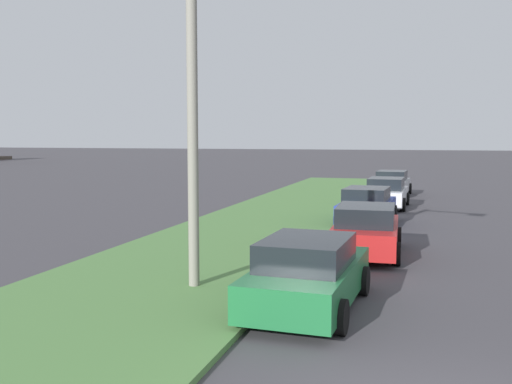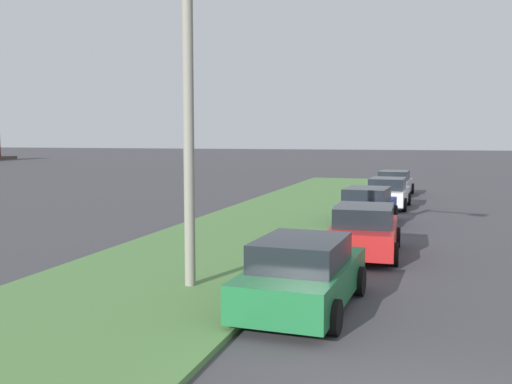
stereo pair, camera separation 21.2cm
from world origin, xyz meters
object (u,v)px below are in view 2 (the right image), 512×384
(parked_car_green, at_px, (303,274))
(parked_car_white, at_px, (388,193))
(parked_car_red, at_px, (364,231))
(parked_car_silver, at_px, (394,183))
(streetlight, at_px, (201,93))
(parked_car_blue, at_px, (367,206))

(parked_car_green, xyz_separation_m, parked_car_white, (17.61, -0.39, 0.00))
(parked_car_red, height_order, parked_car_silver, same)
(parked_car_red, xyz_separation_m, parked_car_silver, (17.91, 0.24, 0.00))
(parked_car_white, bearing_deg, streetlight, 172.53)
(parked_car_silver, bearing_deg, parked_car_green, -177.69)
(parked_car_green, height_order, parked_car_blue, same)
(parked_car_blue, xyz_separation_m, parked_car_silver, (11.87, -0.31, 0.00))
(parked_car_green, relative_size, parked_car_silver, 1.00)
(parked_car_blue, relative_size, streetlight, 0.59)
(parked_car_white, bearing_deg, parked_car_red, -177.29)
(parked_car_blue, height_order, streetlight, streetlight)
(parked_car_blue, distance_m, streetlight, 12.11)
(parked_car_green, bearing_deg, parked_car_blue, 2.45)
(parked_car_green, xyz_separation_m, parked_car_silver, (23.73, -0.33, 0.00))
(parked_car_blue, distance_m, parked_car_white, 5.76)
(parked_car_red, relative_size, parked_car_white, 1.00)
(parked_car_green, height_order, parked_car_white, same)
(parked_car_red, xyz_separation_m, parked_car_blue, (6.04, 0.55, 0.00))
(parked_car_red, xyz_separation_m, parked_car_white, (11.79, 0.18, 0.00))
(parked_car_green, bearing_deg, parked_car_white, 1.25)
(parked_car_white, height_order, streetlight, streetlight)
(parked_car_red, bearing_deg, parked_car_green, 172.37)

